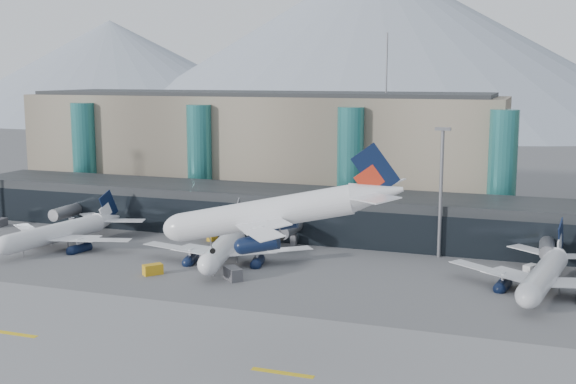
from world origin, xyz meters
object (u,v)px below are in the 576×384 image
(jet_parked_mid, at_px, (227,238))
(veh_e, at_px, (532,282))
(veh_h, at_px, (153,269))
(veh_b, at_px, (212,238))
(jet_parked_right, at_px, (548,264))
(veh_f, at_px, (0,223))
(lightmast_mid, at_px, (441,185))
(veh_d, at_px, (531,269))
(jet_parked_left, at_px, (68,225))
(hero_jet, at_px, (289,204))
(veh_c, at_px, (233,274))

(jet_parked_mid, height_order, veh_e, jet_parked_mid)
(jet_parked_mid, height_order, veh_h, jet_parked_mid)
(veh_b, xyz_separation_m, veh_e, (66.05, -13.31, 0.26))
(jet_parked_right, relative_size, veh_h, 10.23)
(veh_b, xyz_separation_m, veh_h, (1.42, -27.81, 0.30))
(veh_e, bearing_deg, veh_f, 160.71)
(lightmast_mid, xyz_separation_m, veh_d, (17.36, -6.32, -13.62))
(lightmast_mid, bearing_deg, veh_f, -176.90)
(jet_parked_left, relative_size, jet_parked_mid, 1.00)
(veh_f, bearing_deg, jet_parked_mid, -103.49)
(hero_jet, relative_size, veh_e, 9.82)
(hero_jet, height_order, veh_h, hero_jet)
(veh_d, bearing_deg, veh_f, 119.88)
(lightmast_mid, distance_m, veh_h, 57.24)
(veh_c, xyz_separation_m, veh_d, (49.20, 21.94, -0.31))
(veh_b, xyz_separation_m, veh_d, (65.62, -4.13, 0.16))
(jet_parked_left, distance_m, veh_h, 32.10)
(jet_parked_right, bearing_deg, jet_parked_left, 99.77)
(jet_parked_left, bearing_deg, veh_e, -79.80)
(veh_b, distance_m, veh_f, 53.85)
(lightmast_mid, xyz_separation_m, veh_h, (-46.85, -30.00, -13.47))
(veh_d, xyz_separation_m, veh_e, (0.43, -9.18, 0.11))
(hero_jet, xyz_separation_m, veh_c, (-21.49, 31.58, -19.15))
(jet_parked_right, distance_m, veh_d, 10.41)
(veh_c, height_order, veh_h, veh_c)
(lightmast_mid, height_order, jet_parked_left, lightmast_mid)
(jet_parked_mid, bearing_deg, veh_e, -102.38)
(lightmast_mid, relative_size, veh_h, 7.48)
(lightmast_mid, height_order, veh_f, lightmast_mid)
(lightmast_mid, bearing_deg, veh_c, -138.42)
(veh_e, bearing_deg, veh_b, 154.08)
(veh_b, relative_size, veh_h, 0.65)
(veh_c, xyz_separation_m, veh_e, (49.63, 12.75, -0.21))
(lightmast_mid, xyz_separation_m, veh_c, (-31.84, -28.25, -13.31))
(jet_parked_left, distance_m, veh_b, 30.44)
(hero_jet, bearing_deg, veh_f, 140.81)
(jet_parked_right, bearing_deg, veh_h, 111.87)
(jet_parked_left, height_order, veh_h, jet_parked_left)
(jet_parked_right, height_order, veh_f, jet_parked_right)
(hero_jet, bearing_deg, jet_parked_left, 137.22)
(veh_d, distance_m, veh_e, 9.20)
(jet_parked_mid, relative_size, veh_e, 10.98)
(veh_d, bearing_deg, lightmast_mid, 100.27)
(jet_parked_left, height_order, veh_c, jet_parked_left)
(hero_jet, distance_m, veh_e, 55.96)
(veh_e, bearing_deg, lightmast_mid, 124.40)
(lightmast_mid, relative_size, jet_parked_left, 0.73)
(veh_f, bearing_deg, veh_e, -99.20)
(veh_e, bearing_deg, jet_parked_mid, 165.59)
(jet_parked_right, distance_m, veh_f, 122.61)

